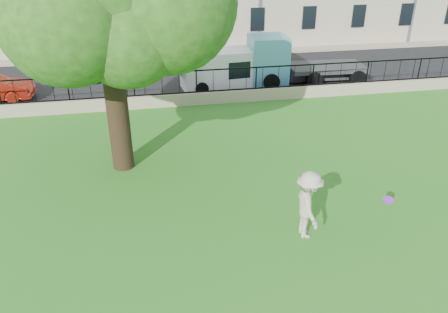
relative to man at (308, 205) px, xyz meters
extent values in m
plane|color=#2D751C|center=(-1.54, -0.84, -0.99)|extent=(120.00, 120.00, 0.00)
cube|color=tan|center=(-1.54, 11.16, -0.69)|extent=(50.00, 0.40, 0.60)
cube|color=black|center=(-1.54, 11.16, -0.36)|extent=(50.00, 0.05, 0.06)
cube|color=black|center=(-1.54, 11.16, 0.71)|extent=(50.00, 0.05, 0.06)
cube|color=black|center=(-1.54, 15.86, -0.98)|extent=(60.00, 9.00, 0.01)
cube|color=tan|center=(-1.54, 21.06, -0.93)|extent=(60.00, 1.40, 0.12)
cylinder|color=black|center=(-5.04, 5.12, 1.06)|extent=(0.75, 0.75, 4.11)
sphere|color=#204512|center=(-3.24, 4.32, 4.74)|extent=(4.28, 4.28, 4.28)
imported|color=#B9AD96|center=(0.00, 0.00, 0.00)|extent=(0.81, 1.32, 1.98)
cylinder|color=purple|center=(1.81, -0.83, 0.46)|extent=(0.33, 0.32, 0.12)
cube|color=white|center=(0.46, 13.56, 0.04)|extent=(5.04, 2.38, 2.05)
cube|color=#56A2CB|center=(4.96, 13.56, 0.35)|extent=(6.49, 2.60, 2.68)
camera|label=1|loc=(-4.11, -9.31, 6.50)|focal=35.00mm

